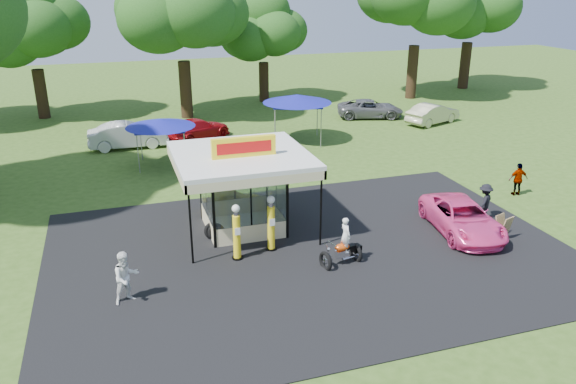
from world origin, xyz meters
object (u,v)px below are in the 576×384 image
Objects in this scene: spectator_west at (126,277)px; bg_car_e at (433,114)px; tent_east at (297,99)px; a_frame_sign at (503,227)px; bg_car_b at (197,129)px; spectator_east_b at (518,179)px; tent_west at (160,123)px; bg_car_d at (370,109)px; gas_station_kiosk at (242,190)px; bg_car_a at (128,135)px; gas_pump_right at (271,225)px; kiosk_car at (232,200)px; pink_sedan at (462,218)px; gas_pump_left at (237,234)px; spectator_east_a at (485,202)px; motorcycle at (344,246)px.

bg_car_e is at bearing 18.40° from spectator_west.
a_frame_sign is at bearing -78.72° from tent_east.
bg_car_b is at bearing 65.63° from bg_car_e.
tent_west reaches higher than spectator_east_b.
bg_car_d is at bearing -80.88° from spectator_east_b.
tent_east is at bearing 14.98° from tent_west.
gas_station_kiosk reaches higher than bg_car_a.
gas_pump_right is 0.46× the size of bg_car_d.
bg_car_a is at bearing 170.05° from tent_east.
bg_car_e is at bearing -123.13° from bg_car_b.
gas_station_kiosk reaches higher than kiosk_car.
a_frame_sign reaches higher than kiosk_car.
bg_car_e is (9.00, 17.07, 0.07)m from pink_sedan.
bg_car_b is 1.06× the size of bg_car_e.
bg_car_a is (-3.12, 16.87, -0.27)m from gas_pump_left.
spectator_west reaches higher than spectator_east_b.
kiosk_car is at bearing 156.78° from pink_sedan.
bg_car_a is at bearing 69.34° from bg_car_b.
spectator_east_b is at bearing -100.06° from kiosk_car.
gas_station_kiosk reaches higher than pink_sedan.
spectator_east_b is 19.13m from tent_west.
spectator_east_a is (10.39, -4.48, 0.34)m from kiosk_car.
bg_car_e reaches higher than pink_sedan.
motorcycle reaches higher than kiosk_car.
bg_car_a reaches higher than kiosk_car.
bg_car_e is (7.75, 18.14, 0.22)m from a_frame_sign.
a_frame_sign is at bearing -19.72° from spectator_west.
bg_car_a is 1.09× the size of bg_car_e.
bg_car_d is (13.53, 19.33, -0.41)m from gas_pump_right.
gas_pump_left is 17.64m from bg_car_b.
spectator_west is at bearing -158.67° from gas_pump_right.
bg_car_b is (1.34, 17.59, -0.39)m from gas_pump_left.
tent_east is (-2.06, 15.52, 2.13)m from pink_sedan.
kiosk_car is 8.32m from tent_west.
gas_station_kiosk is 10.68m from spectator_east_a.
spectator_east_b reaches higher than bg_car_b.
gas_station_kiosk is at bearing -164.17° from bg_car_a.
pink_sedan is at bearing -6.10° from gas_pump_right.
gas_station_kiosk is 22.48m from bg_car_e.
spectator_east_a is at bearing -12.36° from gas_station_kiosk.
spectator_east_b is 0.33× the size of bg_car_d.
a_frame_sign is 21.67m from bg_car_d.
gas_pump_left is 12.79m from tent_west.
tent_west is at bearing 103.03° from gas_station_kiosk.
a_frame_sign is at bearing 135.89° from bg_car_e.
a_frame_sign is at bearing -142.89° from bg_car_a.
gas_station_kiosk is 13.84m from spectator_east_b.
tent_west is (-16.40, -7.05, 1.77)m from bg_car_d.
pink_sedan is at bearing 131.23° from bg_car_e.
gas_pump_right is 1.19× the size of motorcycle.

